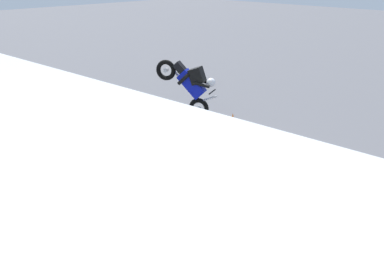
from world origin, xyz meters
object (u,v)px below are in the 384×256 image
Objects in this scene: spectator_left at (131,185)px; parked_motorcycle_dark at (52,203)px; spectator_centre at (98,168)px; stunt_motorcycle at (190,83)px; spectator_far_left at (169,204)px; traffic_cone at (233,125)px.

spectator_left reaches higher than parked_motorcycle_dark.
parked_motorcycle_dark is (1.40, 0.58, -0.59)m from spectator_left.
stunt_motorcycle is (3.40, -5.60, 0.00)m from spectator_centre.
spectator_left is at bearing -2.27° from spectator_far_left.
spectator_centre is 5.39m from traffic_cone.
stunt_motorcycle is at bearing -12.77° from traffic_cone.
spectator_centre reaches higher than traffic_cone.
traffic_cone is at bearing 167.23° from stunt_motorcycle.
traffic_cone is at bearing -74.72° from spectator_centre.
stunt_motorcycle is at bearing -47.29° from spectator_far_left.
spectator_far_left is 1.00× the size of spectator_left.
spectator_left is 7.23m from stunt_motorcycle.
stunt_motorcycle is at bearing -64.39° from parked_motorcycle_dark.
spectator_left reaches higher than spectator_far_left.
spectator_left is 2.83× the size of traffic_cone.
stunt_motorcycle is (5.32, -5.76, -0.03)m from spectator_far_left.
spectator_left is 0.97× the size of stunt_motorcycle.
traffic_cone is at bearing -65.27° from spectator_left.
spectator_centre is 0.97m from parked_motorcycle_dark.
spectator_far_left is at bearing 175.36° from spectator_centre.
spectator_left is 0.87× the size of parked_motorcycle_dark.
spectator_left reaches higher than spectator_centre.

